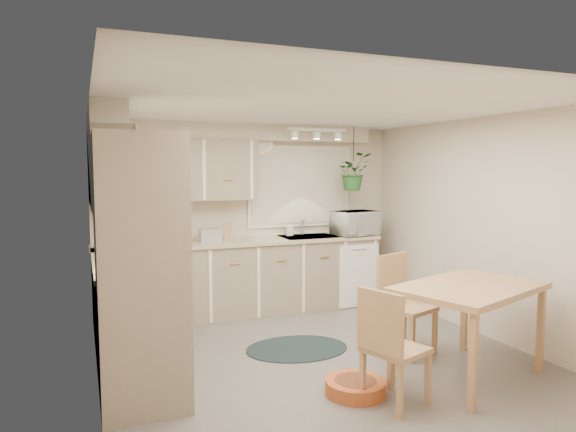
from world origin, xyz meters
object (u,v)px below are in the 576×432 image
Objects in this scene: braided_rug at (297,348)px; pet_bed at (356,387)px; dining_table at (468,331)px; chair_back at (408,305)px; chair_left at (396,346)px; microwave at (355,220)px.

braided_rug is 1.15m from pet_bed.
braided_rug is at bearing 91.57° from pet_bed.
dining_table is 1.24× the size of braided_rug.
chair_back reaches higher than braided_rug.
chair_back is at bearing 121.12° from chair_left.
dining_table is at bearing 84.31° from chair_left.
chair_left reaches higher than pet_bed.
pet_bed is at bearing -162.26° from chair_left.
pet_bed is (0.03, -1.15, 0.05)m from braided_rug.
chair_left is at bearing -53.20° from pet_bed.
dining_table is 0.92m from chair_left.
microwave is at bearing 60.80° from pet_bed.
chair_left is at bearing -80.76° from braided_rug.
chair_back is 1.21m from braided_rug.
dining_table is 0.71m from chair_back.
chair_back is 2.05m from microwave.
microwave is (0.32, 2.58, 0.73)m from dining_table.
chair_left is 0.95× the size of chair_back.
chair_back is at bearing -117.27° from microwave.
chair_left is 1.17m from chair_back.
dining_table is at bearing -110.57° from microwave.
chair_back is at bearing 101.84° from dining_table.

